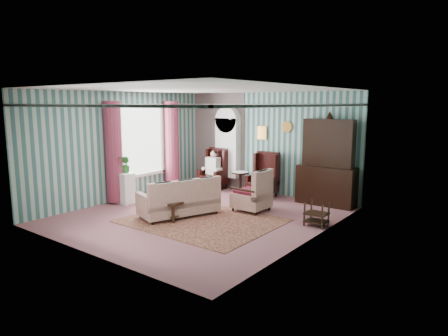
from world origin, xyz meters
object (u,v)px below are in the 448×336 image
Objects in this scene: wingback_right at (262,175)px; round_side_table at (240,182)px; sofa at (179,192)px; nest_table at (317,213)px; wingback_left at (213,169)px; coffee_table at (165,209)px; bookcase at (227,152)px; seated_woman at (213,170)px; dresser_hutch at (327,160)px; floral_armchair at (251,190)px; plant_stand at (124,188)px.

round_side_table is (-0.85, 0.15, -0.33)m from wingback_right.
nest_table is at bearing -47.21° from sofa.
wingback_left is 0.68× the size of sofa.
sofa is 1.92× the size of coffee_table.
bookcase is 0.70m from seated_woman.
wingback_right is at bearing -10.01° from round_side_table.
dresser_hutch is 2.29× the size of floral_armchair.
plant_stand reaches higher than nest_table.
floral_armchair reaches higher than plant_stand.
wingback_right is (1.75, 0.00, 0.00)m from wingback_left.
nest_table is (4.07, -1.55, -0.35)m from wingback_left.
seated_woman is 1.24× the size of coffee_table.
wingback_right is 2.31× the size of nest_table.
wingback_left reaches higher than plant_stand.
wingback_right is 1.06× the size of seated_woman.
round_side_table is 2.09m from floral_armchair.
plant_stand is (-1.05, -3.14, -0.72)m from bookcase.
nest_table reaches higher than coffee_table.
bookcase reaches higher than wingback_left.
plant_stand is at bearing 109.53° from sofa.
wingback_right is 1.56× the size of plant_stand.
sofa is (1.20, -2.76, -0.06)m from wingback_left.
bookcase is 1.07m from round_side_table.
dresser_hutch is 2.15m from floral_armchair.
bookcase is at bearing 165.43° from wingback_right.
floral_armchair is at bearing -31.03° from wingback_left.
seated_woman is (0.00, 0.00, -0.04)m from wingback_left.
bookcase is at bearing 57.34° from seated_woman.
wingback_right is at bearing 0.00° from seated_woman.
bookcase is 1.79× the size of wingback_right.
seated_woman reaches higher than floral_armchair.
wingback_left is 1.56× the size of plant_stand.
nest_table is (0.57, -1.82, -0.91)m from dresser_hutch.
wingback_right is 2.81m from nest_table.
bookcase is 3.71m from coffee_table.
dresser_hutch is 1.89× the size of wingback_right.
coffee_table is (-2.41, -3.38, -0.96)m from dresser_hutch.
sofa is at bearing -66.52° from seated_woman.
dresser_hutch reaches higher than wingback_right.
plant_stand is (-4.87, -1.20, 0.13)m from nest_table.
wingback_right is 1.49m from floral_armchair.
floral_armchair is (-1.20, -1.65, -0.67)m from dresser_hutch.
sofa is 1.76m from floral_armchair.
sofa is at bearing -66.52° from wingback_left.
bookcase is 1.90× the size of seated_woman.
plant_stand is (-2.55, -2.75, -0.22)m from wingback_right.
nest_table is 0.29× the size of sofa.
wingback_left reaches higher than coffee_table.
wingback_right is at bearing -14.57° from bookcase.
bookcase is at bearing 50.52° from floral_armchair.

